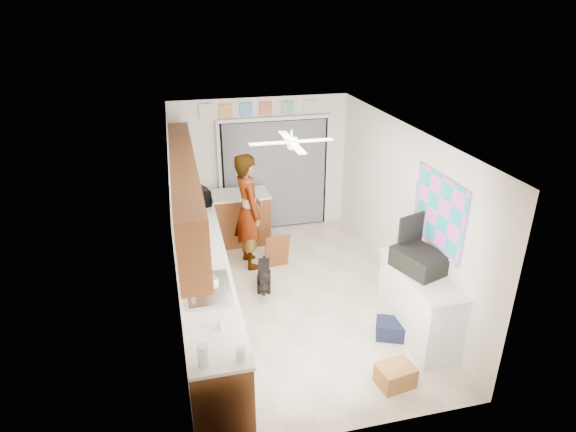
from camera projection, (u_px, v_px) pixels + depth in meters
floor at (294, 297)px, 7.17m from camera, size 5.00×5.00×0.00m
ceiling at (295, 132)px, 6.14m from camera, size 5.00×5.00×0.00m
wall_back at (261, 166)px, 8.87m from camera, size 3.20×0.00×3.20m
wall_front at (362, 331)px, 4.44m from camera, size 3.20×0.00×3.20m
wall_left at (177, 233)px, 6.31m from camera, size 0.00×5.00×5.00m
wall_right at (401, 210)px, 7.00m from camera, size 0.00×5.00×5.00m
left_base_cabinets at (204, 282)px, 6.71m from camera, size 0.60×4.80×0.90m
left_countertop at (203, 252)px, 6.52m from camera, size 0.62×4.80×0.04m
upper_cabinets at (185, 188)px, 6.30m from camera, size 0.32×4.00×0.80m
sink_basin at (209, 290)px, 5.61m from camera, size 0.50×0.76×0.06m
faucet at (192, 285)px, 5.53m from camera, size 0.03×0.03×0.22m
peninsula_base at (240, 219)px, 8.65m from camera, size 1.00×0.60×0.90m
peninsula_top at (239, 194)px, 8.46m from camera, size 1.04×0.64×0.04m
back_opening_recess at (275, 175)px, 8.98m from camera, size 2.00×0.06×2.10m
curtain_panel at (275, 176)px, 8.94m from camera, size 1.90×0.03×2.05m
door_trim_left at (221, 180)px, 8.74m from camera, size 0.06×0.04×2.10m
door_trim_right at (327, 172)px, 9.17m from camera, size 0.06×0.04×2.10m
door_trim_head at (275, 119)px, 8.51m from camera, size 2.10×0.04×0.06m
header_frame_0 at (226, 111)px, 8.28m from camera, size 0.22×0.02×0.22m
header_frame_1 at (246, 110)px, 8.36m from camera, size 0.22×0.02×0.22m
header_frame_2 at (266, 109)px, 8.43m from camera, size 0.22×0.02×0.22m
header_frame_3 at (288, 108)px, 8.52m from camera, size 0.22×0.02×0.22m
header_frame_4 at (310, 107)px, 8.61m from camera, size 0.22×0.02×0.22m
route66_sign at (206, 112)px, 8.21m from camera, size 0.22×0.02×0.26m
right_counter_base at (418, 305)px, 6.21m from camera, size 0.50×1.40×0.90m
right_counter_top at (422, 273)px, 6.02m from camera, size 0.54×1.44×0.04m
abstract_painting at (439, 212)px, 5.94m from camera, size 0.03×1.15×0.95m
ceiling_fan at (292, 142)px, 6.39m from camera, size 1.14×1.14×0.24m
microwave at (196, 197)px, 7.93m from camera, size 0.52×0.61×0.29m
cup at (213, 282)px, 5.70m from camera, size 0.14×0.14×0.10m
jar_a at (241, 354)px, 4.53m from camera, size 0.11×0.11×0.13m
jar_b at (220, 324)px, 4.96m from camera, size 0.09×0.09×0.10m
paper_towel_roll at (203, 355)px, 4.43m from camera, size 0.12×0.12×0.23m
suitcase at (419, 260)px, 6.01m from camera, size 0.64×0.74×0.27m
suitcase_rim at (418, 268)px, 6.05m from camera, size 0.60×0.69×0.02m
suitcase_lid at (411, 232)px, 6.16m from camera, size 0.41×0.16×0.50m
cardboard_box at (396, 375)px, 5.49m from camera, size 0.45×0.36×0.26m
navy_crate at (391, 329)px, 6.29m from camera, size 0.46×0.43×0.23m
cabinet_door_panel at (277, 251)px, 7.82m from camera, size 0.43×0.21×0.61m
man at (249, 211)px, 7.69m from camera, size 0.55×0.76×1.92m
dog at (264, 275)px, 7.29m from camera, size 0.37×0.63×0.46m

